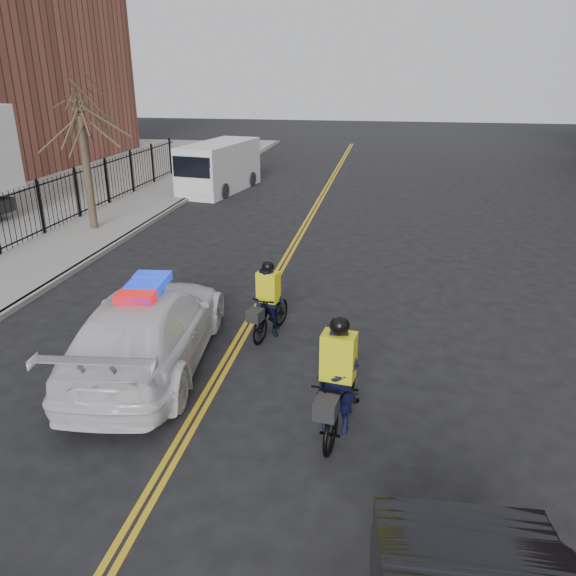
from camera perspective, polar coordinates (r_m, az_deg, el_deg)
The scene contains 11 objects.
ground at distance 10.79m, azimuth -7.98°, elevation -10.48°, with size 120.00×120.00×0.00m, color black.
center_line_left at distance 17.88m, azimuth -0.49°, elevation 2.94°, with size 0.10×60.00×0.01m, color gold.
center_line_right at distance 17.85m, azimuth 0.01°, elevation 2.92°, with size 0.10×60.00×0.01m, color gold.
sidewalk at distance 20.50m, azimuth -21.40°, elevation 4.07°, with size 3.00×60.00×0.15m, color gray.
curb at distance 19.77m, azimuth -17.66°, elevation 3.94°, with size 0.20×60.00×0.15m, color gray.
iron_fence at distance 21.08m, azimuth -25.26°, elevation 6.57°, with size 0.12×28.00×2.00m, color black, non-canonical shape.
street_tree at distance 21.59m, azimuth -20.17°, elevation 14.48°, with size 3.20×3.20×4.80m.
police_cruiser at distance 11.57m, azimuth -13.99°, elevation -4.01°, with size 2.85×5.81×1.79m.
cargo_van at distance 28.27m, azimuth -7.12°, elevation 12.02°, with size 2.93×5.84×2.34m.
cyclist_near at distance 9.39m, azimuth 5.00°, elevation -10.43°, with size 1.02×2.19×2.06m.
cyclist_far at distance 12.56m, azimuth -2.01°, elevation -1.88°, with size 0.92×1.82×1.78m.
Camera 1 is at (3.04, -8.67, 5.65)m, focal length 35.00 mm.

